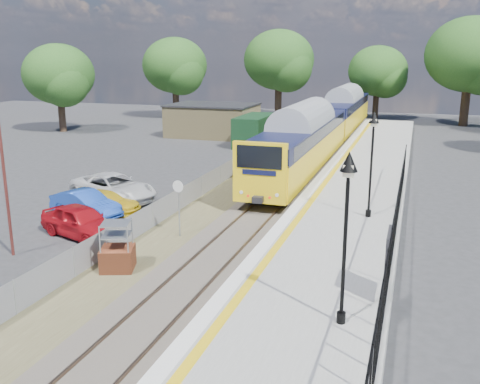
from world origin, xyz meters
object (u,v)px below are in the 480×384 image
at_px(brick_plinth, 117,248).
at_px(train, 328,122).
at_px(victorian_lamp_north, 373,140).
at_px(victorian_lamp_south, 347,199).
at_px(car_red, 81,221).
at_px(speed_sign, 179,199).
at_px(car_white, 113,187).
at_px(car_yellow, 105,202).
at_px(carpark_lamp, 1,148).
at_px(car_blue, 86,204).

bearing_deg(brick_plinth, train, 83.78).
bearing_deg(victorian_lamp_north, brick_plinth, -140.69).
bearing_deg(victorian_lamp_south, brick_plinth, 160.06).
bearing_deg(car_red, victorian_lamp_south, -97.42).
relative_size(victorian_lamp_north, brick_plinth, 2.43).
distance_m(victorian_lamp_north, brick_plinth, 11.38).
distance_m(speed_sign, car_white, 7.59).
height_order(car_red, car_yellow, car_red).
distance_m(carpark_lamp, car_red, 4.77).
bearing_deg(car_yellow, brick_plinth, -143.13).
height_order(victorian_lamp_north, brick_plinth, victorian_lamp_north).
bearing_deg(car_yellow, victorian_lamp_north, -86.44).
relative_size(speed_sign, car_white, 0.49).
height_order(speed_sign, car_blue, speed_sign).
bearing_deg(carpark_lamp, train, 74.37).
distance_m(train, speed_sign, 24.45).
bearing_deg(victorian_lamp_north, speed_sign, -160.59).
height_order(victorian_lamp_north, train, victorian_lamp_north).
height_order(brick_plinth, speed_sign, speed_sign).
height_order(car_red, car_blue, car_red).
height_order(carpark_lamp, car_blue, carpark_lamp).
xyz_separation_m(car_yellow, car_white, (-0.86, 2.20, 0.18)).
xyz_separation_m(train, car_blue, (-8.19, -22.93, -1.69)).
bearing_deg(brick_plinth, car_red, 140.92).
xyz_separation_m(brick_plinth, speed_sign, (0.60, 4.13, 0.82)).
distance_m(victorian_lamp_north, car_white, 14.38).
bearing_deg(brick_plinth, carpark_lamp, 179.05).
distance_m(car_red, car_blue, 3.08).
distance_m(victorian_lamp_south, carpark_lamp, 13.81).
xyz_separation_m(victorian_lamp_south, car_white, (-14.02, 11.77, -3.57)).
relative_size(car_red, car_yellow, 1.10).
distance_m(carpark_lamp, car_blue, 6.58).
bearing_deg(car_yellow, speed_sign, -112.58).
distance_m(train, car_white, 21.61).
bearing_deg(victorian_lamp_north, car_white, 172.68).
bearing_deg(car_yellow, car_red, -162.39).
height_order(speed_sign, car_white, speed_sign).
relative_size(victorian_lamp_north, car_yellow, 1.22).
height_order(car_red, car_white, car_white).
distance_m(victorian_lamp_north, train, 22.30).
height_order(car_blue, car_yellow, car_blue).
relative_size(victorian_lamp_south, carpark_lamp, 0.60).
xyz_separation_m(speed_sign, car_yellow, (-5.15, 2.32, -1.18)).
bearing_deg(car_yellow, victorian_lamp_south, -124.37).
bearing_deg(car_blue, speed_sign, -87.29).
bearing_deg(car_red, speed_sign, -54.08).
relative_size(victorian_lamp_north, car_red, 1.10).
height_order(carpark_lamp, car_yellow, carpark_lamp).
height_order(train, car_white, train).
bearing_deg(train, car_yellow, -109.19).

